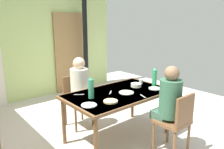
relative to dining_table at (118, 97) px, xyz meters
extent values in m
plane|color=beige|center=(-0.24, 0.04, -0.68)|extent=(6.99, 6.99, 0.00)
cube|color=#BDD583|center=(-0.24, 2.73, 0.72)|extent=(4.40, 0.10, 2.80)
cube|color=#9C7647|center=(0.69, 2.65, 0.32)|extent=(0.80, 0.05, 2.00)
cylinder|color=black|center=(1.01, 2.38, 0.72)|extent=(0.12, 0.12, 2.80)
cube|color=brown|center=(0.00, 0.00, 0.05)|extent=(1.58, 0.94, 0.04)
cube|color=#EFB361|center=(0.00, 0.00, 0.06)|extent=(1.52, 0.90, 0.00)
cylinder|color=brown|center=(-0.72, -0.40, -0.33)|extent=(0.06, 0.06, 0.71)
cylinder|color=brown|center=(0.72, -0.40, -0.33)|extent=(0.06, 0.06, 0.71)
cylinder|color=brown|center=(-0.72, 0.40, -0.33)|extent=(0.06, 0.06, 0.71)
cylinder|color=brown|center=(0.72, 0.40, -0.33)|extent=(0.06, 0.06, 0.71)
cube|color=brown|center=(0.31, -0.75, -0.23)|extent=(0.40, 0.40, 0.04)
cube|color=brown|center=(0.31, -0.93, -0.02)|extent=(0.38, 0.04, 0.42)
cylinder|color=brown|center=(0.14, -0.58, -0.48)|extent=(0.04, 0.04, 0.41)
cylinder|color=brown|center=(0.48, -0.58, -0.48)|extent=(0.04, 0.04, 0.41)
cylinder|color=brown|center=(0.14, -0.92, -0.48)|extent=(0.04, 0.04, 0.41)
cylinder|color=brown|center=(0.48, -0.92, -0.48)|extent=(0.04, 0.04, 0.41)
cube|color=brown|center=(-0.24, 0.75, -0.23)|extent=(0.40, 0.40, 0.04)
cube|color=brown|center=(-0.24, 0.93, -0.02)|extent=(0.38, 0.04, 0.42)
cylinder|color=brown|center=(-0.07, 0.58, -0.48)|extent=(0.04, 0.04, 0.41)
cylinder|color=brown|center=(-0.41, 0.58, -0.48)|extent=(0.04, 0.04, 0.41)
cylinder|color=brown|center=(-0.07, 0.92, -0.48)|extent=(0.04, 0.04, 0.41)
cylinder|color=brown|center=(-0.41, 0.92, -0.48)|extent=(0.04, 0.04, 0.41)
cube|color=#3E6452|center=(0.31, -0.59, -0.17)|extent=(0.30, 0.22, 0.12)
cylinder|color=#38664C|center=(0.31, -0.70, 0.09)|extent=(0.30, 0.30, 0.52)
sphere|color=#846047|center=(0.31, -0.70, 0.44)|extent=(0.20, 0.20, 0.20)
cube|color=silver|center=(-0.24, 0.59, -0.17)|extent=(0.30, 0.22, 0.12)
cylinder|color=silver|center=(-0.24, 0.70, 0.09)|extent=(0.30, 0.30, 0.52)
sphere|color=beige|center=(-0.24, 0.70, 0.44)|extent=(0.20, 0.20, 0.20)
cylinder|color=#328F6C|center=(-0.45, 0.06, 0.20)|extent=(0.08, 0.08, 0.27)
cone|color=#2D8C5F|center=(-0.45, 0.06, 0.35)|extent=(0.05, 0.05, 0.04)
cylinder|color=#2A9859|center=(0.69, -0.12, 0.20)|extent=(0.08, 0.08, 0.27)
cone|color=#2C9B5F|center=(0.69, -0.12, 0.35)|extent=(0.05, 0.05, 0.04)
cylinder|color=silver|center=(0.42, 0.04, 0.09)|extent=(0.17, 0.17, 0.05)
cylinder|color=white|center=(0.08, -0.09, 0.07)|extent=(0.22, 0.22, 0.01)
cylinder|color=silver|center=(0.56, -0.24, 0.07)|extent=(0.19, 0.19, 0.01)
cylinder|color=white|center=(-0.64, -0.15, 0.07)|extent=(0.20, 0.20, 0.01)
cylinder|color=silver|center=(0.60, 0.10, 0.11)|extent=(0.06, 0.06, 0.09)
cylinder|color=silver|center=(-0.27, 0.32, 0.11)|extent=(0.06, 0.06, 0.10)
cylinder|color=#DBB77A|center=(-0.35, -0.23, 0.08)|extent=(0.19, 0.19, 0.02)
cube|color=silver|center=(-0.50, 0.30, 0.07)|extent=(0.13, 0.10, 0.00)
cube|color=silver|center=(0.15, -0.35, 0.07)|extent=(0.07, 0.15, 0.00)
cube|color=silver|center=(-0.09, 0.08, 0.07)|extent=(0.12, 0.11, 0.00)
camera|label=1|loc=(-2.09, -2.30, 1.09)|focal=34.91mm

